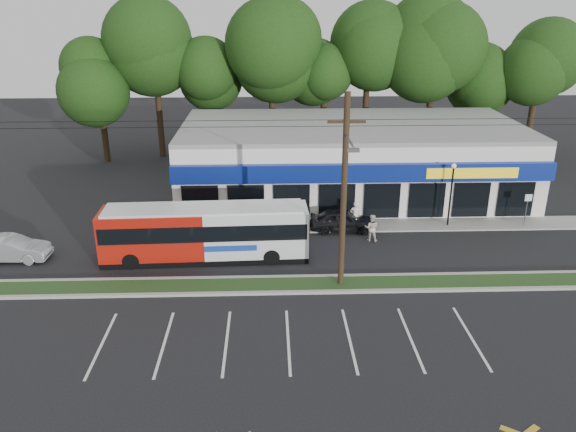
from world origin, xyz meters
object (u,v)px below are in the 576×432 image
at_px(metrobus, 205,231).
at_px(pedestrian_a, 355,216).
at_px(car_dark, 342,220).
at_px(utility_pole, 341,187).
at_px(pedestrian_b, 371,228).
at_px(car_silver, 10,249).
at_px(lamp_post, 452,187).
at_px(sign_post, 527,204).

xyz_separation_m(metrobus, pedestrian_a, (9.15, 4.00, -0.72)).
bearing_deg(metrobus, car_dark, 22.43).
height_order(utility_pole, pedestrian_b, utility_pole).
distance_m(utility_pole, car_silver, 19.18).
xyz_separation_m(car_silver, pedestrian_b, (20.96, 2.03, 0.14)).
xyz_separation_m(metrobus, car_silver, (-11.08, 0.10, -0.95)).
distance_m(lamp_post, car_dark, 7.29).
bearing_deg(pedestrian_b, utility_pole, 76.61).
height_order(car_dark, pedestrian_a, pedestrian_a).
relative_size(car_silver, pedestrian_b, 2.52).
height_order(utility_pole, metrobus, utility_pole).
height_order(utility_pole, car_dark, utility_pole).
relative_size(utility_pole, pedestrian_b, 29.26).
height_order(metrobus, car_silver, metrobus).
relative_size(car_silver, pedestrian_a, 2.30).
bearing_deg(lamp_post, car_dark, -175.73).
relative_size(sign_post, car_silver, 0.52).
bearing_deg(sign_post, pedestrian_a, -179.62).
distance_m(utility_pole, sign_post, 15.71).
relative_size(utility_pole, sign_post, 22.47).
relative_size(utility_pole, car_dark, 11.96).
xyz_separation_m(car_dark, pedestrian_b, (1.56, -1.64, 0.14)).
height_order(sign_post, pedestrian_a, sign_post).
distance_m(lamp_post, car_silver, 26.80).
bearing_deg(car_silver, sign_post, -81.47).
distance_m(metrobus, pedestrian_a, 10.01).
xyz_separation_m(lamp_post, car_silver, (-26.40, -4.20, -1.96)).
distance_m(utility_pole, pedestrian_a, 9.02).
bearing_deg(metrobus, utility_pole, -28.59).
distance_m(car_dark, pedestrian_b, 2.27).
height_order(car_silver, pedestrian_a, pedestrian_a).
bearing_deg(pedestrian_b, metrobus, 24.38).
distance_m(lamp_post, metrobus, 15.94).
distance_m(utility_pole, metrobus, 8.83).
distance_m(metrobus, car_silver, 11.13).
height_order(metrobus, pedestrian_b, metrobus).
bearing_deg(car_dark, pedestrian_a, -72.72).
bearing_deg(lamp_post, pedestrian_a, -177.21).
xyz_separation_m(car_silver, pedestrian_a, (20.23, 3.90, 0.23)).
xyz_separation_m(sign_post, car_dark, (-12.00, -0.30, -0.84)).
bearing_deg(car_silver, pedestrian_b, -83.14).
xyz_separation_m(pedestrian_a, pedestrian_b, (0.73, -1.87, -0.08)).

